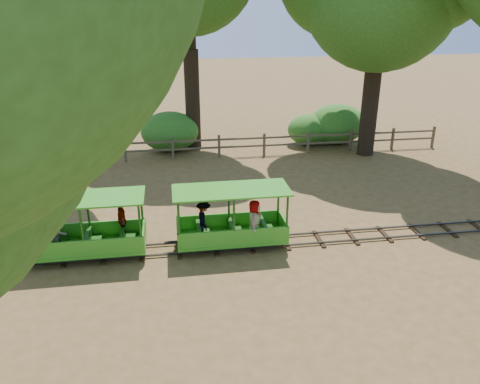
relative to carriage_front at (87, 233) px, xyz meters
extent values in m
plane|color=olive|center=(5.38, -0.03, -0.71)|extent=(90.00, 90.00, 0.00)
cube|color=#3F3D3A|center=(5.38, -0.33, -0.63)|extent=(22.00, 0.05, 0.05)
cube|color=#3F3D3A|center=(5.38, 0.27, -0.63)|extent=(22.00, 0.05, 0.05)
cube|color=#382314|center=(5.38, -0.03, -0.68)|extent=(0.12, 1.00, 0.05)
cube|color=#382314|center=(0.38, -0.03, -0.68)|extent=(0.12, 1.00, 0.05)
cube|color=#382314|center=(10.38, -0.03, -0.68)|extent=(0.12, 1.00, 0.05)
cube|color=green|center=(0.00, -0.03, -0.41)|extent=(3.00, 1.15, 0.09)
cube|color=#1C5313|center=(0.00, -0.03, -0.52)|extent=(2.70, 0.44, 0.12)
cube|color=green|center=(0.00, -0.57, -0.15)|extent=(3.00, 0.05, 0.44)
cube|color=green|center=(0.00, 0.51, -0.15)|extent=(3.00, 0.05, 0.44)
cube|color=green|center=(0.00, -0.03, 1.00)|extent=(3.13, 1.28, 0.04)
cylinder|color=#1C5313|center=(-1.43, -0.55, 0.29)|extent=(0.06, 0.06, 1.41)
cylinder|color=#1C5313|center=(-1.43, 0.49, 0.29)|extent=(0.06, 0.06, 1.41)
cylinder|color=#1C5313|center=(1.43, -0.55, 0.29)|extent=(0.06, 0.06, 1.41)
cylinder|color=#1C5313|center=(1.43, 0.49, 0.29)|extent=(0.06, 0.06, 1.41)
cube|color=#1C5313|center=(-0.90, -0.03, -0.19)|extent=(0.11, 0.97, 0.35)
cube|color=#1C5313|center=(0.00, -0.03, -0.19)|extent=(0.11, 0.97, 0.35)
cube|color=#1C5313|center=(0.90, -0.03, -0.19)|extent=(0.11, 0.97, 0.35)
cylinder|color=black|center=(-0.96, -0.33, -0.48)|extent=(0.25, 0.05, 0.25)
cylinder|color=black|center=(-0.96, 0.27, -0.48)|extent=(0.25, 0.05, 0.25)
cylinder|color=black|center=(0.96, -0.33, -0.48)|extent=(0.25, 0.05, 0.25)
cylinder|color=black|center=(0.96, 0.27, -0.48)|extent=(0.25, 0.05, 0.25)
imported|color=gray|center=(-0.65, -0.14, 0.17)|extent=(0.47, 0.57, 1.08)
imported|color=gray|center=(0.88, 0.34, 0.16)|extent=(0.39, 0.67, 1.07)
cube|color=green|center=(3.84, -0.03, -0.41)|extent=(3.00, 1.15, 0.09)
cube|color=#1C5313|center=(3.84, -0.03, -0.52)|extent=(2.70, 0.44, 0.12)
cube|color=green|center=(3.84, -0.57, -0.15)|extent=(3.00, 0.05, 0.44)
cube|color=green|center=(3.84, 0.51, -0.15)|extent=(3.00, 0.05, 0.44)
cube|color=green|center=(3.84, -0.03, 1.00)|extent=(3.13, 1.28, 0.04)
cylinder|color=#1C5313|center=(2.41, -0.55, 0.29)|extent=(0.06, 0.06, 1.41)
cylinder|color=#1C5313|center=(2.41, 0.49, 0.29)|extent=(0.06, 0.06, 1.41)
cylinder|color=#1C5313|center=(5.27, -0.55, 0.29)|extent=(0.06, 0.06, 1.41)
cylinder|color=#1C5313|center=(5.27, 0.49, 0.29)|extent=(0.06, 0.06, 1.41)
cube|color=#1C5313|center=(2.94, -0.03, -0.19)|extent=(0.11, 0.97, 0.35)
cube|color=#1C5313|center=(3.84, -0.03, -0.19)|extent=(0.11, 0.97, 0.35)
cube|color=#1C5313|center=(4.74, -0.03, -0.19)|extent=(0.11, 0.97, 0.35)
cylinder|color=black|center=(2.88, -0.33, -0.48)|extent=(0.25, 0.05, 0.25)
cylinder|color=black|center=(2.88, 0.27, -0.48)|extent=(0.25, 0.05, 0.25)
cylinder|color=black|center=(4.80, -0.33, -0.48)|extent=(0.25, 0.05, 0.25)
cylinder|color=black|center=(4.80, 0.27, -0.48)|extent=(0.25, 0.05, 0.25)
imported|color=gray|center=(3.09, 0.06, 0.16)|extent=(0.41, 0.69, 1.06)
imported|color=gray|center=(4.42, -0.37, 0.21)|extent=(0.56, 0.67, 1.17)
cylinder|color=#2D2116|center=(-3.12, 5.97, 1.39)|extent=(0.70, 0.70, 4.20)
cylinder|color=#2D2116|center=(3.38, 9.47, 1.50)|extent=(0.66, 0.66, 4.42)
cylinder|color=#2D2116|center=(3.38, 9.47, 4.98)|extent=(0.50, 0.50, 2.53)
cylinder|color=#2D2116|center=(10.88, 7.47, 1.13)|extent=(0.72, 0.72, 3.67)
cylinder|color=#2D2116|center=(10.88, 7.47, 4.01)|extent=(0.54, 0.54, 2.09)
cube|color=brown|center=(-3.62, 7.97, -0.21)|extent=(0.10, 0.10, 1.00)
cube|color=brown|center=(-1.62, 7.97, -0.21)|extent=(0.10, 0.10, 1.00)
cube|color=brown|center=(0.38, 7.97, -0.21)|extent=(0.10, 0.10, 1.00)
cube|color=brown|center=(2.38, 7.97, -0.21)|extent=(0.10, 0.10, 1.00)
cube|color=brown|center=(4.38, 7.97, -0.21)|extent=(0.10, 0.10, 1.00)
cube|color=brown|center=(6.38, 7.97, -0.21)|extent=(0.10, 0.10, 1.00)
cube|color=brown|center=(8.38, 7.97, -0.21)|extent=(0.10, 0.10, 1.00)
cube|color=brown|center=(10.38, 7.97, -0.21)|extent=(0.10, 0.10, 1.00)
cube|color=brown|center=(12.38, 7.97, -0.21)|extent=(0.10, 0.10, 1.00)
cube|color=brown|center=(14.38, 7.97, -0.21)|extent=(0.10, 0.10, 1.00)
cube|color=brown|center=(5.38, 7.97, 0.09)|extent=(18.00, 0.06, 0.08)
cube|color=brown|center=(5.38, 7.97, -0.26)|extent=(18.00, 0.06, 0.08)
ellipsoid|color=#2D6B1E|center=(-2.68, 9.27, 0.15)|extent=(2.47, 1.90, 1.71)
ellipsoid|color=#2D6B1E|center=(2.29, 9.27, 0.19)|extent=(2.59, 2.00, 1.80)
ellipsoid|color=#2D6B1E|center=(8.83, 9.27, 0.02)|extent=(2.11, 1.63, 1.46)
ellipsoid|color=#2D6B1E|center=(10.14, 9.27, 0.23)|extent=(2.72, 2.09, 1.88)
camera|label=1|loc=(2.33, -11.46, 5.71)|focal=35.00mm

